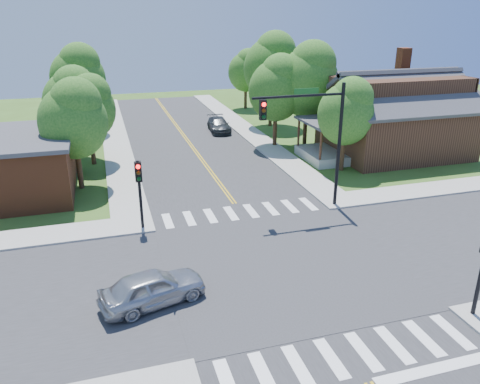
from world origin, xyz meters
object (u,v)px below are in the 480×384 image
object	(u,v)px
signal_pole_nw	(139,182)
car_silver	(153,288)
house_ne	(395,112)
car_dgrey	(219,125)
signal_mast_ne	(313,127)

from	to	relation	value
signal_pole_nw	car_silver	xyz separation A→B (m)	(-0.27, -6.90, -1.96)
house_ne	car_dgrey	xyz separation A→B (m)	(-11.61, 10.88, -2.69)
signal_mast_ne	car_dgrey	distance (m)	19.98
house_ne	signal_mast_ne	bearing A→B (deg)	-142.32
house_ne	car_silver	bearing A→B (deg)	-143.42
signal_mast_ne	house_ne	bearing A→B (deg)	37.68
signal_mast_ne	car_silver	distance (m)	12.67
signal_mast_ne	car_silver	world-z (taller)	signal_mast_ne
signal_pole_nw	car_silver	world-z (taller)	signal_pole_nw
house_ne	car_silver	distance (m)	26.25
signal_mast_ne	signal_pole_nw	size ratio (longest dim) A/B	1.89
house_ne	car_dgrey	bearing A→B (deg)	136.85
signal_mast_ne	car_dgrey	world-z (taller)	signal_mast_ne
signal_pole_nw	signal_mast_ne	bearing A→B (deg)	0.07
signal_mast_ne	car_silver	bearing A→B (deg)	-144.73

